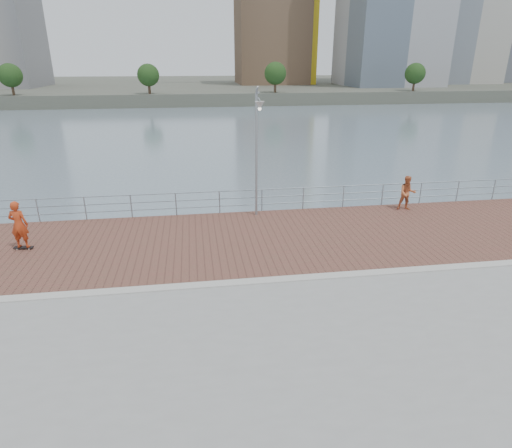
{
  "coord_description": "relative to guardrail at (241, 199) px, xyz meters",
  "views": [
    {
      "loc": [
        -2.14,
        -12.47,
        6.97
      ],
      "look_at": [
        0.0,
        2.0,
        1.3
      ],
      "focal_mm": 30.0,
      "sensor_mm": 36.0,
      "label": 1
    }
  ],
  "objects": [
    {
      "name": "water",
      "position": [
        -0.0,
        -7.0,
        -2.69
      ],
      "size": [
        400.0,
        400.0,
        0.0
      ],
      "primitive_type": "plane",
      "color": "slate",
      "rests_on": "ground"
    },
    {
      "name": "seawall",
      "position": [
        -0.0,
        -12.0,
        -1.69
      ],
      "size": [
        40.0,
        24.0,
        2.0
      ],
      "primitive_type": "cube",
      "color": "gray",
      "rests_on": "ground"
    },
    {
      "name": "brick_lane",
      "position": [
        -0.0,
        -3.4,
        -0.68
      ],
      "size": [
        40.0,
        6.8,
        0.02
      ],
      "primitive_type": "cube",
      "color": "brown",
      "rests_on": "seawall"
    },
    {
      "name": "shoreline_trees",
      "position": [
        3.89,
        70.0,
        3.38
      ],
      "size": [
        144.33,
        4.46,
        5.95
      ],
      "color": "#473323",
      "rests_on": "far_shore"
    },
    {
      "name": "guardrail",
      "position": [
        0.0,
        0.0,
        0.0
      ],
      "size": [
        39.06,
        0.06,
        1.13
      ],
      "color": "#8C9EA8",
      "rests_on": "brick_lane"
    },
    {
      "name": "bystander",
      "position": [
        8.05,
        -0.85,
        0.17
      ],
      "size": [
        0.95,
        0.82,
        1.69
      ],
      "primitive_type": "imported",
      "rotation": [
        0.0,
        0.0,
        -0.24
      ],
      "color": "#CA693B",
      "rests_on": "brick_lane"
    },
    {
      "name": "curb",
      "position": [
        -0.0,
        -7.0,
        -0.66
      ],
      "size": [
        40.0,
        0.4,
        0.06
      ],
      "primitive_type": "cube",
      "color": "#B7B5AD",
      "rests_on": "seawall"
    },
    {
      "name": "skateboarder",
      "position": [
        -8.9,
        -3.08,
        0.35
      ],
      "size": [
        0.73,
        0.53,
        1.88
      ],
      "primitive_type": "imported",
      "rotation": [
        0.0,
        0.0,
        3.02
      ],
      "color": "#BF3D19",
      "rests_on": "skateboard"
    },
    {
      "name": "skateboard",
      "position": [
        -8.9,
        -3.08,
        -0.61
      ],
      "size": [
        0.75,
        0.27,
        0.08
      ],
      "rotation": [
        0.0,
        0.0,
        -0.12
      ],
      "color": "black",
      "rests_on": "brick_lane"
    },
    {
      "name": "far_shore",
      "position": [
        -0.0,
        115.5,
        -1.44
      ],
      "size": [
        320.0,
        95.0,
        2.5
      ],
      "primitive_type": "cube",
      "color": "#4C5142",
      "rests_on": "ground"
    },
    {
      "name": "street_lamp",
      "position": [
        0.68,
        -0.91,
        3.3
      ],
      "size": [
        0.41,
        1.19,
        5.61
      ],
      "color": "gray",
      "rests_on": "brick_lane"
    }
  ]
}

